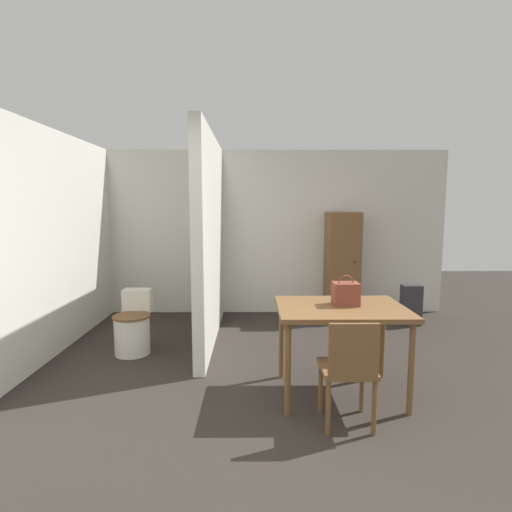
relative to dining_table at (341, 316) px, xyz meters
name	(u,v)px	position (x,y,z in m)	size (l,w,h in m)	color
ground_plane	(275,491)	(-0.63, -1.21, -0.71)	(16.00, 16.00, 0.00)	#2D2823
wall_back	(261,233)	(-0.63, 2.84, 0.54)	(5.64, 0.12, 2.50)	silver
wall_left	(36,245)	(-3.01, 0.78, 0.54)	(0.12, 4.99, 2.50)	silver
partition_wall	(210,239)	(-1.28, 1.56, 0.54)	(0.12, 2.42, 2.50)	silver
dining_table	(341,316)	(0.00, 0.00, 0.00)	(1.09, 0.83, 0.80)	brown
wooden_chair	(349,368)	(-0.05, -0.54, -0.24)	(0.39, 0.39, 0.84)	brown
toilet	(133,328)	(-2.12, 1.05, -0.42)	(0.41, 0.56, 0.69)	silver
handbag	(346,293)	(0.05, 0.05, 0.19)	(0.22, 0.17, 0.26)	brown
wooden_cabinet	(342,265)	(0.57, 2.52, 0.08)	(0.46, 0.49, 1.57)	brown
space_heater	(411,305)	(1.46, 2.10, -0.43)	(0.27, 0.17, 0.56)	#2D2D33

